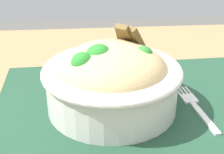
{
  "coord_description": "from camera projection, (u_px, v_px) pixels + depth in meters",
  "views": [
    {
      "loc": [
        -0.07,
        -0.41,
        1.01
      ],
      "look_at": [
        -0.03,
        0.01,
        0.8
      ],
      "focal_mm": 52.2,
      "sensor_mm": 36.0,
      "label": 1
    }
  ],
  "objects": [
    {
      "name": "table",
      "position": [
        130.0,
        153.0,
        0.52
      ],
      "size": [
        1.07,
        0.81,
        0.75
      ],
      "color": "#99754C",
      "rests_on": "ground_plane"
    },
    {
      "name": "bowl",
      "position": [
        112.0,
        78.0,
        0.47
      ],
      "size": [
        0.22,
        0.22,
        0.12
      ],
      "color": "silver",
      "rests_on": "placemat"
    },
    {
      "name": "placemat",
      "position": [
        141.0,
        111.0,
        0.48
      ],
      "size": [
        0.45,
        0.37,
        0.0
      ],
      "primitive_type": "cube",
      "rotation": [
        0.0,
        0.0,
        0.03
      ],
      "color": "#1E422D",
      "rests_on": "table"
    },
    {
      "name": "fork",
      "position": [
        195.0,
        106.0,
        0.49
      ],
      "size": [
        0.03,
        0.13,
        0.0
      ],
      "color": "silver",
      "rests_on": "placemat"
    }
  ]
}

